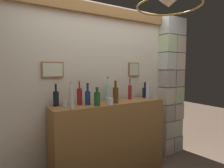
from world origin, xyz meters
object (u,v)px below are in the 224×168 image
Objects in this scene: liquor_bottle_vodka at (56,98)px; liquor_bottle_bourbon at (108,92)px; liquor_bottle_scotch at (88,97)px; liquor_bottle_vermouth at (80,96)px; liquor_bottle_amaro at (116,94)px; liquor_bottle_rye at (148,91)px; liquor_bottle_gin at (145,92)px; liquor_bottle_sherry at (130,92)px; glass_tumbler_highball at (110,101)px; glass_tumbler_rocks at (64,103)px; liquor_bottle_brandy at (97,98)px; liquor_bottle_whiskey at (71,98)px.

liquor_bottle_bourbon is (0.73, 0.02, 0.03)m from liquor_bottle_vodka.
liquor_bottle_vermouth is (-0.08, 0.06, 0.01)m from liquor_bottle_scotch.
liquor_bottle_vodka is 0.73m from liquor_bottle_bourbon.
liquor_bottle_bourbon reaches higher than liquor_bottle_vermouth.
liquor_bottle_amaro is at bearing -93.64° from liquor_bottle_bourbon.
liquor_bottle_rye is at bearing -1.86° from liquor_bottle_scotch.
liquor_bottle_sherry is at bearing -174.83° from liquor_bottle_gin.
liquor_bottle_amaro is at bearing 25.27° from glass_tumbler_highball.
liquor_bottle_rye reaches higher than glass_tumbler_rocks.
liquor_bottle_whiskey is at bearing -175.89° from liquor_bottle_brandy.
liquor_bottle_vodka is 0.28m from liquor_bottle_vermouth.
liquor_bottle_gin is 1.02m from liquor_bottle_scotch.
liquor_bottle_sherry reaches higher than liquor_bottle_scotch.
liquor_bottle_vermouth is at bearing 174.80° from liquor_bottle_rye.
liquor_bottle_scotch is at bearing 178.14° from liquor_bottle_rye.
glass_tumbler_rocks is at bearing -173.54° from liquor_bottle_bourbon.
liquor_bottle_bourbon is 3.86× the size of glass_tumbler_highball.
glass_tumbler_rocks is (-0.35, 0.18, -0.05)m from liquor_bottle_brandy.
liquor_bottle_vodka is 0.90× the size of liquor_bottle_whiskey.
liquor_bottle_amaro is (-0.01, -0.23, -0.01)m from liquor_bottle_bourbon.
glass_tumbler_highball is at bearing -29.43° from liquor_bottle_vermouth.
liquor_bottle_rye reaches higher than liquor_bottle_gin.
liquor_bottle_rye is at bearing -112.78° from liquor_bottle_gin.
liquor_bottle_whiskey reaches higher than glass_tumbler_rocks.
liquor_bottle_gin is 0.68m from liquor_bottle_amaro.
liquor_bottle_vodka is 3.22× the size of glass_tumbler_highball.
liquor_bottle_bourbon is 0.41m from liquor_bottle_scotch.
liquor_bottle_sherry is 0.32m from liquor_bottle_gin.
liquor_bottle_rye is 1.07× the size of liquor_bottle_scotch.
liquor_bottle_bourbon is 4.43× the size of glass_tumbler_rocks.
glass_tumbler_rocks is (-1.23, 0.11, -0.08)m from liquor_bottle_rye.
glass_tumbler_highball is (-0.45, -0.20, -0.07)m from liquor_bottle_sherry.
liquor_bottle_amaro is 0.14m from glass_tumbler_highball.
liquor_bottle_brandy is at bearing -167.68° from liquor_bottle_gin.
liquor_bottle_whiskey is 4.10× the size of glass_tumbler_rocks.
liquor_bottle_whiskey reaches higher than liquor_bottle_vermouth.
liquor_bottle_whiskey is at bearing -175.59° from liquor_bottle_rye.
liquor_bottle_vermouth is at bearing 134.43° from liquor_bottle_brandy.
liquor_bottle_sherry is (1.06, -0.06, 0.01)m from liquor_bottle_vodka.
liquor_bottle_brandy is at bearing -51.78° from liquor_bottle_scotch.
liquor_bottle_vodka is at bearing 178.74° from liquor_bottle_gin.
liquor_bottle_brandy reaches higher than glass_tumbler_rocks.
liquor_bottle_whiskey is (-0.25, -0.12, 0.03)m from liquor_bottle_scotch.
liquor_bottle_rye is 0.97× the size of liquor_bottle_sherry.
liquor_bottle_vermouth is at bearing -5.40° from glass_tumbler_rocks.
liquor_bottle_brandy is 2.64× the size of glass_tumbler_highball.
liquor_bottle_whiskey is (-0.63, -0.28, 0.00)m from liquor_bottle_bourbon.
liquor_bottle_vodka is at bearing 159.23° from liquor_bottle_scotch.
liquor_bottle_whiskey reaches higher than liquor_bottle_amaro.
liquor_bottle_gin reaches higher than glass_tumbler_highball.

